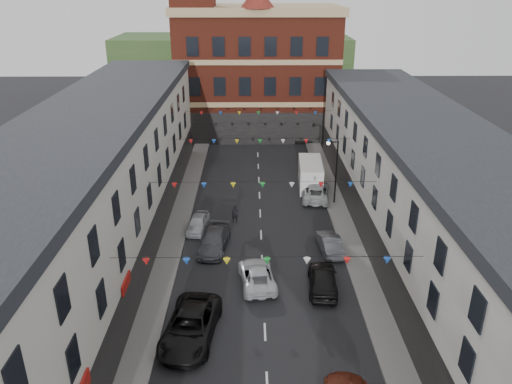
{
  "coord_description": "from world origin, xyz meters",
  "views": [
    {
      "loc": [
        -0.75,
        -27.48,
        18.87
      ],
      "look_at": [
        -0.42,
        7.02,
        4.17
      ],
      "focal_mm": 35.0,
      "sensor_mm": 36.0,
      "label": 1
    }
  ],
  "objects_px": {
    "moving_car": "(257,275)",
    "street_lamp": "(334,164)",
    "car_left_d": "(214,241)",
    "car_right_d": "(323,279)",
    "car_right_e": "(330,243)",
    "white_van": "(310,174)",
    "pedestrian": "(235,214)",
    "car_left_e": "(198,223)",
    "car_right_f": "(316,191)",
    "car_left_c": "(191,326)"
  },
  "relations": [
    {
      "from": "car_left_e",
      "to": "moving_car",
      "type": "distance_m",
      "value": 9.19
    },
    {
      "from": "car_left_d",
      "to": "moving_car",
      "type": "height_order",
      "value": "car_left_d"
    },
    {
      "from": "white_van",
      "to": "car_right_e",
      "type": "bearing_deg",
      "value": -86.56
    },
    {
      "from": "car_right_d",
      "to": "car_right_e",
      "type": "xyz_separation_m",
      "value": [
        1.19,
        5.05,
        -0.11
      ]
    },
    {
      "from": "street_lamp",
      "to": "car_left_d",
      "type": "bearing_deg",
      "value": -141.14
    },
    {
      "from": "car_left_c",
      "to": "car_right_e",
      "type": "xyz_separation_m",
      "value": [
        9.34,
        9.84,
        -0.16
      ]
    },
    {
      "from": "street_lamp",
      "to": "car_right_f",
      "type": "relative_size",
      "value": 1.17
    },
    {
      "from": "car_right_e",
      "to": "car_right_f",
      "type": "height_order",
      "value": "car_right_f"
    },
    {
      "from": "car_left_d",
      "to": "car_right_e",
      "type": "distance_m",
      "value": 8.71
    },
    {
      "from": "street_lamp",
      "to": "car_right_d",
      "type": "relative_size",
      "value": 1.31
    },
    {
      "from": "moving_car",
      "to": "street_lamp",
      "type": "bearing_deg",
      "value": -125.7
    },
    {
      "from": "pedestrian",
      "to": "car_right_f",
      "type": "bearing_deg",
      "value": 40.68
    },
    {
      "from": "car_right_e",
      "to": "car_right_f",
      "type": "bearing_deg",
      "value": -95.74
    },
    {
      "from": "car_right_f",
      "to": "car_left_e",
      "type": "bearing_deg",
      "value": 39.01
    },
    {
      "from": "street_lamp",
      "to": "pedestrian",
      "type": "relative_size",
      "value": 3.94
    },
    {
      "from": "car_right_f",
      "to": "white_van",
      "type": "bearing_deg",
      "value": -78.29
    },
    {
      "from": "car_right_f",
      "to": "white_van",
      "type": "distance_m",
      "value": 3.14
    },
    {
      "from": "car_left_e",
      "to": "car_right_e",
      "type": "relative_size",
      "value": 0.92
    },
    {
      "from": "car_left_e",
      "to": "moving_car",
      "type": "bearing_deg",
      "value": -51.97
    },
    {
      "from": "car_left_c",
      "to": "car_right_e",
      "type": "height_order",
      "value": "car_left_c"
    },
    {
      "from": "car_left_e",
      "to": "white_van",
      "type": "xyz_separation_m",
      "value": [
        10.19,
        9.37,
        0.61
      ]
    },
    {
      "from": "car_left_d",
      "to": "white_van",
      "type": "bearing_deg",
      "value": 62.87
    },
    {
      "from": "car_left_c",
      "to": "car_right_d",
      "type": "distance_m",
      "value": 9.45
    },
    {
      "from": "car_right_e",
      "to": "car_right_d",
      "type": "bearing_deg",
      "value": 71.97
    },
    {
      "from": "car_left_c",
      "to": "moving_car",
      "type": "distance_m",
      "value": 6.73
    },
    {
      "from": "car_right_d",
      "to": "car_left_d",
      "type": "bearing_deg",
      "value": -31.66
    },
    {
      "from": "car_right_e",
      "to": "pedestrian",
      "type": "distance_m",
      "value": 8.78
    },
    {
      "from": "car_right_e",
      "to": "car_right_f",
      "type": "distance_m",
      "value": 9.83
    },
    {
      "from": "car_left_e",
      "to": "pedestrian",
      "type": "bearing_deg",
      "value": 32.08
    },
    {
      "from": "street_lamp",
      "to": "car_right_e",
      "type": "bearing_deg",
      "value": -99.57
    },
    {
      "from": "pedestrian",
      "to": "street_lamp",
      "type": "bearing_deg",
      "value": 30.17
    },
    {
      "from": "car_right_f",
      "to": "moving_car",
      "type": "relative_size",
      "value": 1.08
    },
    {
      "from": "car_left_e",
      "to": "car_right_d",
      "type": "height_order",
      "value": "car_right_d"
    },
    {
      "from": "street_lamp",
      "to": "car_left_c",
      "type": "height_order",
      "value": "street_lamp"
    },
    {
      "from": "street_lamp",
      "to": "white_van",
      "type": "height_order",
      "value": "street_lamp"
    },
    {
      "from": "car_right_d",
      "to": "car_right_f",
      "type": "relative_size",
      "value": 0.89
    },
    {
      "from": "car_left_c",
      "to": "moving_car",
      "type": "relative_size",
      "value": 1.25
    },
    {
      "from": "car_right_e",
      "to": "moving_car",
      "type": "distance_m",
      "value": 6.99
    },
    {
      "from": "car_right_d",
      "to": "white_van",
      "type": "relative_size",
      "value": 0.81
    },
    {
      "from": "moving_car",
      "to": "pedestrian",
      "type": "bearing_deg",
      "value": -86.76
    },
    {
      "from": "moving_car",
      "to": "white_van",
      "type": "height_order",
      "value": "white_van"
    },
    {
      "from": "car_left_c",
      "to": "pedestrian",
      "type": "distance_m",
      "value": 14.94
    },
    {
      "from": "car_right_f",
      "to": "pedestrian",
      "type": "distance_m",
      "value": 8.87
    },
    {
      "from": "car_right_f",
      "to": "pedestrian",
      "type": "xyz_separation_m",
      "value": [
        -7.41,
        -4.88,
        0.05
      ]
    },
    {
      "from": "car_left_d",
      "to": "pedestrian",
      "type": "xyz_separation_m",
      "value": [
        1.45,
        4.51,
        0.06
      ]
    },
    {
      "from": "pedestrian",
      "to": "car_left_d",
      "type": "bearing_deg",
      "value": -100.46
    },
    {
      "from": "car_left_e",
      "to": "moving_car",
      "type": "relative_size",
      "value": 0.79
    },
    {
      "from": "street_lamp",
      "to": "car_left_d",
      "type": "xyz_separation_m",
      "value": [
        -10.15,
        -8.18,
        -3.21
      ]
    },
    {
      "from": "street_lamp",
      "to": "moving_car",
      "type": "relative_size",
      "value": 1.26
    },
    {
      "from": "car_right_e",
      "to": "pedestrian",
      "type": "bearing_deg",
      "value": -39.17
    }
  ]
}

